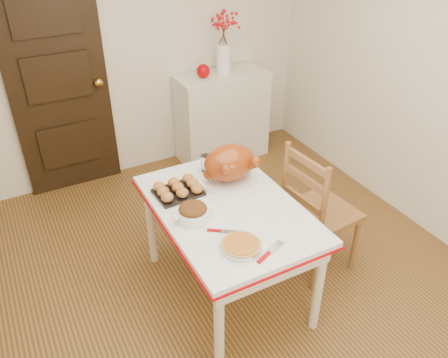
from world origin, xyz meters
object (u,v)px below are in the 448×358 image
chair_oak (321,209)px  turkey_platter (229,165)px  kitchen_table (227,251)px  pumpkin_pie (241,245)px  sideboard (222,117)px

chair_oak → turkey_platter: size_ratio=2.43×
kitchen_table → chair_oak: 0.75m
kitchen_table → turkey_platter: size_ratio=2.98×
turkey_platter → pumpkin_pie: (-0.28, -0.64, -0.11)m
pumpkin_pie → sideboard: bearing=64.7°
sideboard → pumpkin_pie: sideboard is taller
chair_oak → turkey_platter: bearing=56.4°
kitchen_table → pumpkin_pie: size_ratio=5.31×
sideboard → kitchen_table: bearing=-116.8°
turkey_platter → pumpkin_pie: bearing=-101.2°
chair_oak → sideboard: bearing=-9.8°
sideboard → turkey_platter: bearing=-116.1°
sideboard → chair_oak: bearing=-94.9°
sideboard → pumpkin_pie: (-1.02, -2.16, 0.32)m
turkey_platter → pumpkin_pie: size_ratio=1.78×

